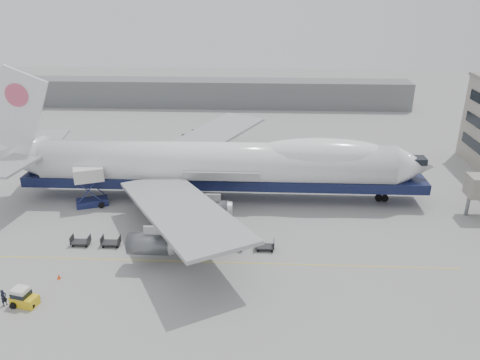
# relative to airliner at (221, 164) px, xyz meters

# --- Properties ---
(ground) EXTENTS (260.00, 260.00, 0.00)m
(ground) POSITION_rel_airliner_xyz_m (-0.64, -12.00, -5.62)
(ground) COLOR gray
(ground) RESTS_ON ground
(apron_line) EXTENTS (60.00, 0.15, 0.01)m
(apron_line) POSITION_rel_airliner_xyz_m (-0.64, -18.00, -5.62)
(apron_line) COLOR gold
(apron_line) RESTS_ON ground
(hangar) EXTENTS (110.00, 8.00, 7.00)m
(hangar) POSITION_rel_airliner_xyz_m (-10.64, 58.00, -2.12)
(hangar) COLOR slate
(hangar) RESTS_ON ground
(airliner) EXTENTS (67.00, 55.30, 19.98)m
(airliner) POSITION_rel_airliner_xyz_m (0.00, 0.00, 0.00)
(airliner) COLOR white
(airliner) RESTS_ON ground
(catering_truck) EXTENTS (4.99, 4.18, 5.99)m
(catering_truck) POSITION_rel_airliner_xyz_m (-18.89, -3.48, -2.20)
(catering_truck) COLOR navy
(catering_truck) RESTS_ON ground
(baggage_tug) EXTENTS (2.91, 1.99, 1.94)m
(baggage_tug) POSITION_rel_airliner_xyz_m (-18.02, -26.80, -4.76)
(baggage_tug) COLOR yellow
(baggage_tug) RESTS_ON ground
(ground_worker) EXTENTS (0.68, 0.80, 1.87)m
(ground_worker) POSITION_rel_airliner_xyz_m (-19.91, -27.03, -4.69)
(ground_worker) COLOR black
(ground_worker) RESTS_ON ground
(traffic_cone) EXTENTS (0.40, 0.40, 0.58)m
(traffic_cone) POSITION_rel_airliner_xyz_m (-16.32, -22.16, -5.35)
(traffic_cone) COLOR #F7460D
(traffic_cone) RESTS_ON ground
(dolly_0) EXTENTS (2.30, 1.35, 1.30)m
(dolly_0) POSITION_rel_airliner_xyz_m (-16.47, -14.87, -5.09)
(dolly_0) COLOR #2D2D30
(dolly_0) RESTS_ON ground
(dolly_1) EXTENTS (2.30, 1.35, 1.30)m
(dolly_1) POSITION_rel_airliner_xyz_m (-12.61, -14.87, -5.09)
(dolly_1) COLOR #2D2D30
(dolly_1) RESTS_ON ground
(dolly_2) EXTENTS (2.30, 1.35, 1.30)m
(dolly_2) POSITION_rel_airliner_xyz_m (-8.74, -14.87, -5.09)
(dolly_2) COLOR #2D2D30
(dolly_2) RESTS_ON ground
(dolly_3) EXTENTS (2.30, 1.35, 1.30)m
(dolly_3) POSITION_rel_airliner_xyz_m (-4.88, -14.87, -5.09)
(dolly_3) COLOR #2D2D30
(dolly_3) RESTS_ON ground
(dolly_4) EXTENTS (2.30, 1.35, 1.30)m
(dolly_4) POSITION_rel_airliner_xyz_m (-1.01, -14.87, -5.09)
(dolly_4) COLOR #2D2D30
(dolly_4) RESTS_ON ground
(dolly_5) EXTENTS (2.30, 1.35, 1.30)m
(dolly_5) POSITION_rel_airliner_xyz_m (2.85, -14.87, -5.09)
(dolly_5) COLOR #2D2D30
(dolly_5) RESTS_ON ground
(dolly_6) EXTENTS (2.30, 1.35, 1.30)m
(dolly_6) POSITION_rel_airliner_xyz_m (6.72, -14.87, -5.09)
(dolly_6) COLOR #2D2D30
(dolly_6) RESTS_ON ground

